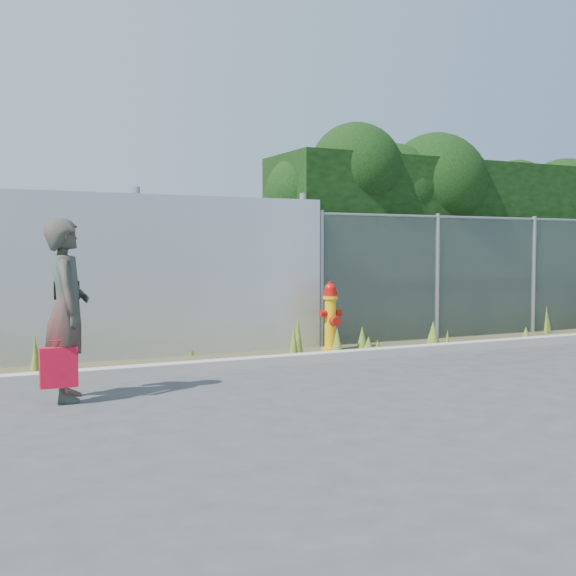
# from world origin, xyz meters

# --- Properties ---
(ground) EXTENTS (80.00, 80.00, 0.00)m
(ground) POSITION_xyz_m (0.00, 0.00, 0.00)
(ground) COLOR #3D3D40
(ground) RESTS_ON ground
(curb) EXTENTS (16.00, 0.22, 0.12)m
(curb) POSITION_xyz_m (0.00, 1.80, 0.06)
(curb) COLOR #ACA59B
(curb) RESTS_ON ground
(weed_strip) EXTENTS (16.00, 1.27, 0.55)m
(weed_strip) POSITION_xyz_m (-0.44, 2.36, 0.11)
(weed_strip) COLOR #484229
(weed_strip) RESTS_ON ground
(corrugated_fence) EXTENTS (8.50, 0.21, 2.30)m
(corrugated_fence) POSITION_xyz_m (-3.25, 3.01, 1.10)
(corrugated_fence) COLOR #B9BDC1
(corrugated_fence) RESTS_ON ground
(chainlink_fence) EXTENTS (6.50, 0.07, 2.05)m
(chainlink_fence) POSITION_xyz_m (4.25, 3.00, 1.03)
(chainlink_fence) COLOR gray
(chainlink_fence) RESTS_ON ground
(hedge) EXTENTS (7.55, 1.99, 3.55)m
(hedge) POSITION_xyz_m (4.42, 4.01, 1.97)
(hedge) COLOR black
(hedge) RESTS_ON ground
(fire_hydrant) EXTENTS (0.34, 0.30, 1.01)m
(fire_hydrant) POSITION_xyz_m (0.96, 2.57, 0.49)
(fire_hydrant) COLOR #E3A80B
(fire_hydrant) RESTS_ON ground
(woman) EXTENTS (0.51, 0.70, 1.76)m
(woman) POSITION_xyz_m (-3.00, 0.79, 0.88)
(woman) COLOR #0E5A47
(woman) RESTS_ON ground
(red_tote_bag) EXTENTS (0.34, 0.13, 0.45)m
(red_tote_bag) POSITION_xyz_m (-3.11, 0.57, 0.36)
(red_tote_bag) COLOR #BC0A2B
(black_shoulder_bag) EXTENTS (0.24, 0.10, 0.18)m
(black_shoulder_bag) POSITION_xyz_m (-2.96, 1.02, 1.06)
(black_shoulder_bag) COLOR black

